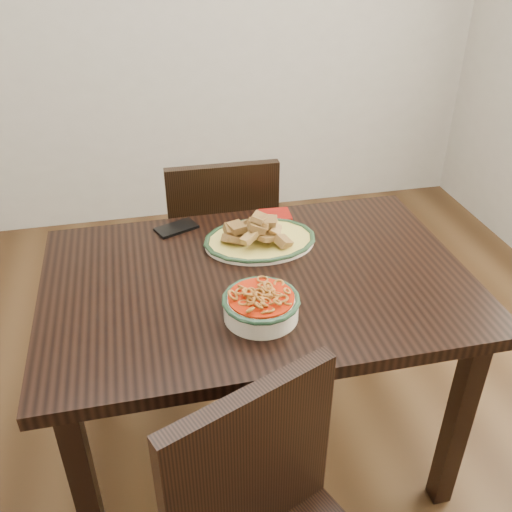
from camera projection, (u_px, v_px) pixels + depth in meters
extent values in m
plane|color=#392412|center=(246.00, 417.00, 2.21)|extent=(3.50, 3.50, 0.00)
cube|color=black|center=(257.00, 282.00, 1.71)|extent=(1.26, 0.84, 0.04)
cube|color=black|center=(86.00, 492.00, 1.53)|extent=(0.06, 0.06, 0.71)
cube|color=black|center=(457.00, 422.00, 1.73)|extent=(0.06, 0.06, 0.71)
cube|color=black|center=(91.00, 334.00, 2.09)|extent=(0.06, 0.06, 0.71)
cube|color=black|center=(372.00, 295.00, 2.29)|extent=(0.06, 0.06, 0.71)
cube|color=black|center=(219.00, 247.00, 2.45)|extent=(0.43, 0.43, 0.04)
cube|color=black|center=(250.00, 266.00, 2.74)|extent=(0.04, 0.04, 0.41)
cube|color=black|center=(179.00, 274.00, 2.69)|extent=(0.04, 0.04, 0.41)
cube|color=black|center=(265.00, 308.00, 2.46)|extent=(0.04, 0.04, 0.41)
cube|color=black|center=(187.00, 318.00, 2.40)|extent=(0.04, 0.04, 0.41)
cube|color=black|center=(224.00, 219.00, 2.17)|extent=(0.42, 0.05, 0.44)
cube|color=black|center=(250.00, 466.00, 1.23)|extent=(0.40, 0.20, 0.44)
ellipsoid|color=#EFE3CA|center=(260.00, 241.00, 1.86)|extent=(0.36, 0.27, 0.02)
ellipsoid|color=gold|center=(260.00, 240.00, 1.85)|extent=(0.35, 0.26, 0.01)
torus|color=#17331B|center=(260.00, 239.00, 1.85)|extent=(0.28, 0.28, 0.01)
cylinder|color=white|center=(261.00, 307.00, 1.52)|extent=(0.20, 0.20, 0.06)
torus|color=#1A3A25|center=(261.00, 300.00, 1.51)|extent=(0.21, 0.21, 0.02)
cylinder|color=#AE2008|center=(261.00, 298.00, 1.50)|extent=(0.18, 0.18, 0.01)
cube|color=black|center=(176.00, 228.00, 1.94)|extent=(0.15, 0.12, 0.01)
cube|color=maroon|center=(275.00, 215.00, 2.01)|extent=(0.11, 0.09, 0.01)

